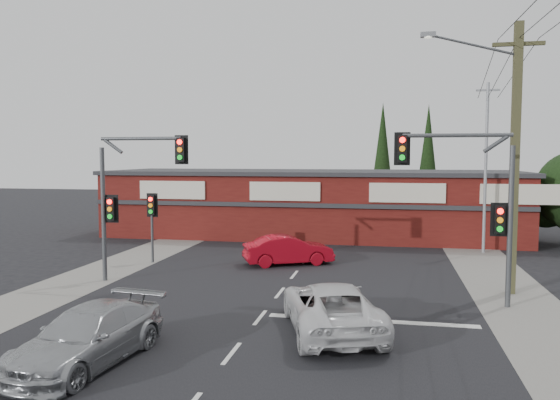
% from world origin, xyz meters
% --- Properties ---
extents(ground, '(120.00, 120.00, 0.00)m').
position_xyz_m(ground, '(0.00, 0.00, 0.00)').
color(ground, black).
rests_on(ground, ground).
extents(road_strip, '(14.00, 70.00, 0.01)m').
position_xyz_m(road_strip, '(0.00, 5.00, 0.01)').
color(road_strip, black).
rests_on(road_strip, ground).
extents(verge_left, '(3.00, 70.00, 0.02)m').
position_xyz_m(verge_left, '(-8.50, 5.00, 0.01)').
color(verge_left, gray).
rests_on(verge_left, ground).
extents(verge_right, '(3.00, 70.00, 0.02)m').
position_xyz_m(verge_right, '(8.50, 5.00, 0.01)').
color(verge_right, gray).
rests_on(verge_right, ground).
extents(stop_line, '(6.50, 0.35, 0.01)m').
position_xyz_m(stop_line, '(3.50, -1.50, 0.01)').
color(stop_line, silver).
rests_on(stop_line, ground).
extents(white_suv, '(3.82, 5.72, 1.46)m').
position_xyz_m(white_suv, '(2.35, -2.73, 0.73)').
color(white_suv, silver).
rests_on(white_suv, ground).
extents(silver_suv, '(2.57, 5.00, 1.39)m').
position_xyz_m(silver_suv, '(-3.30, -6.42, 0.69)').
color(silver_suv, '#A3A6A9').
rests_on(silver_suv, ground).
extents(red_sedan, '(4.45, 3.15, 1.39)m').
position_xyz_m(red_sedan, '(-0.67, 6.87, 0.70)').
color(red_sedan, '#AD0A19').
rests_on(red_sedan, ground).
extents(lane_dashes, '(0.12, 27.45, 0.01)m').
position_xyz_m(lane_dashes, '(0.00, -5.08, 0.02)').
color(lane_dashes, silver).
rests_on(lane_dashes, ground).
extents(shop_building, '(27.30, 8.40, 4.22)m').
position_xyz_m(shop_building, '(-0.99, 16.99, 2.13)').
color(shop_building, '#4F120F').
rests_on(shop_building, ground).
extents(conifer_near, '(1.80, 1.80, 9.25)m').
position_xyz_m(conifer_near, '(3.50, 24.00, 5.48)').
color(conifer_near, '#2D2116').
rests_on(conifer_near, ground).
extents(conifer_far, '(1.80, 1.80, 9.25)m').
position_xyz_m(conifer_far, '(7.00, 26.00, 5.48)').
color(conifer_far, '#2D2116').
rests_on(conifer_far, ground).
extents(traffic_mast_left, '(3.77, 0.27, 5.97)m').
position_xyz_m(traffic_mast_left, '(-6.43, 2.00, 3.93)').
color(traffic_mast_left, '#47494C').
rests_on(traffic_mast_left, ground).
extents(traffic_mast_right, '(3.96, 0.27, 5.97)m').
position_xyz_m(traffic_mast_right, '(6.86, 1.00, 3.95)').
color(traffic_mast_right, '#47494C').
rests_on(traffic_mast_right, ground).
extents(pedestal_signal, '(0.55, 0.27, 3.38)m').
position_xyz_m(pedestal_signal, '(-7.20, 6.01, 2.41)').
color(pedestal_signal, '#47494C').
rests_on(pedestal_signal, ground).
extents(utility_pole, '(4.38, 0.59, 10.00)m').
position_xyz_m(utility_pole, '(8.36, 2.99, 5.40)').
color(utility_pole, '#4C492A').
rests_on(utility_pole, ground).
extents(steel_pole, '(1.20, 0.16, 9.00)m').
position_xyz_m(steel_pole, '(9.00, 12.00, 4.70)').
color(steel_pole, gray).
rests_on(steel_pole, ground).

